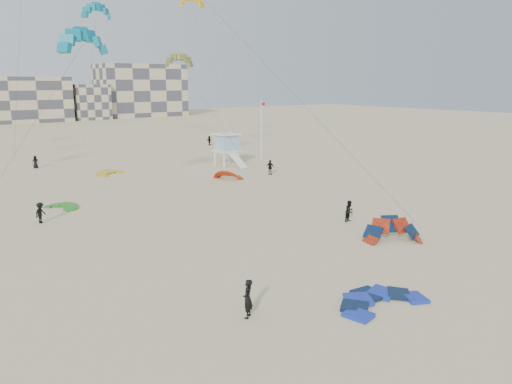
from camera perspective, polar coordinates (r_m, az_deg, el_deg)
ground at (r=26.71m, az=2.93°, el=-11.20°), size 320.00×320.00×0.00m
kite_ground_blue at (r=25.94m, az=14.04°, el=-12.33°), size 4.79×4.98×0.76m
kite_ground_orange at (r=35.76m, az=15.37°, el=-5.43°), size 5.58×5.56×4.11m
kite_ground_green at (r=46.47m, az=-21.28°, el=-1.72°), size 4.10×4.01×0.88m
kite_ground_red_far at (r=56.37m, az=-3.22°, el=1.51°), size 4.62×4.57×3.04m
kite_ground_yellow at (r=61.68m, az=-16.33°, el=1.98°), size 4.78×4.89×1.41m
kitesurfer_main at (r=23.54m, az=-0.96°, el=-12.10°), size 0.81×0.79×1.87m
kitesurfer_b at (r=39.63m, az=10.64°, el=-2.16°), size 0.96×0.83×1.69m
kitesurfer_c at (r=42.01m, az=-23.41°, el=-2.19°), size 1.21×1.14×1.64m
kitesurfer_d at (r=58.70m, az=1.64°, el=2.83°), size 0.87×1.11×1.75m
kitesurfer_e at (r=69.06m, az=-23.90°, el=3.16°), size 0.79×0.52×1.60m
kitesurfer_f at (r=86.58m, az=-5.36°, el=5.87°), size 0.60×1.54×1.62m
kite_fly_teal_a at (r=45.14m, az=-19.15°, el=15.71°), size 11.09×4.71×14.32m
kite_fly_olive at (r=63.90m, az=-8.84°, el=14.52°), size 7.50×9.08×13.42m
kite_fly_yellow at (r=82.89m, az=-7.44°, el=20.71°), size 9.47×5.33×22.98m
kite_fly_teal_b at (r=86.67m, az=-17.75°, el=18.97°), size 7.18×6.55×21.75m
lifeguard_tower_near at (r=65.45m, az=-3.36°, el=4.87°), size 2.94×5.64×4.15m
flagpole at (r=69.22m, az=0.61°, el=7.20°), size 0.67×0.10×8.27m
condo_mid at (r=151.15m, az=-26.89°, el=9.39°), size 32.00×16.00×12.00m
condo_east at (r=164.54m, az=-13.02°, el=11.24°), size 26.00×14.00×16.00m
condo_fill_right at (r=154.51m, az=-18.58°, el=9.74°), size 10.00×10.00×10.00m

